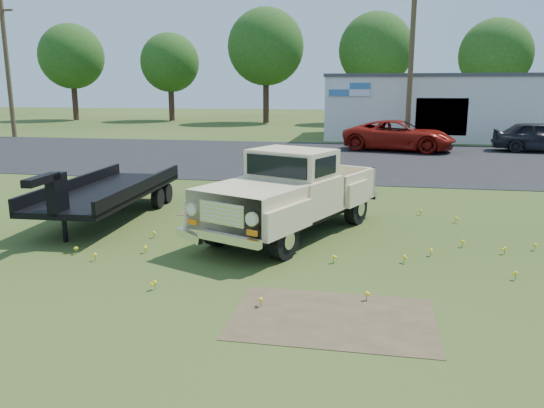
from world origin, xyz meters
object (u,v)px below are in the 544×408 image
at_px(vintage_pickup_truck, 292,192).
at_px(red_pickup, 399,136).
at_px(flatbed_trailer, 108,188).
at_px(dark_sedan, 540,137).

relative_size(vintage_pickup_truck, red_pickup, 0.95).
xyz_separation_m(flatbed_trailer, red_pickup, (8.10, 16.59, -0.00)).
height_order(red_pickup, dark_sedan, red_pickup).
distance_m(vintage_pickup_truck, flatbed_trailer, 4.97).
distance_m(vintage_pickup_truck, red_pickup, 17.54).
distance_m(flatbed_trailer, dark_sedan, 23.18).
bearing_deg(vintage_pickup_truck, dark_sedan, 83.24).
xyz_separation_m(flatbed_trailer, dark_sedan, (15.34, 17.38, -0.01)).
distance_m(red_pickup, dark_sedan, 7.28).
xyz_separation_m(red_pickup, dark_sedan, (7.24, 0.79, -0.01)).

